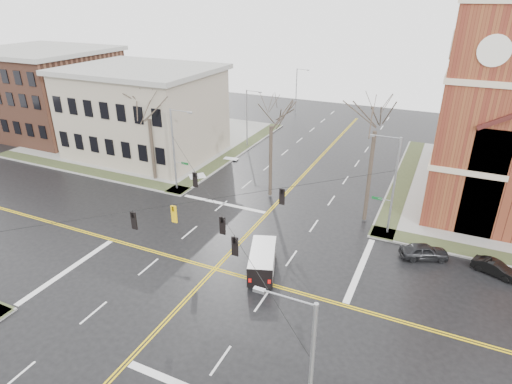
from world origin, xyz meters
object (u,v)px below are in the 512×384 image
at_px(signal_pole_nw, 175,148).
at_px(tree_nw_near, 271,121).
at_px(signal_pole_ne, 392,183).
at_px(cargo_van, 263,258).
at_px(signal_pole_se, 306,381).
at_px(streetlight_north_a, 248,116).
at_px(parked_car_b, 495,268).
at_px(tree_nw_far, 149,115).
at_px(parked_car_a, 424,251).
at_px(tree_ne, 376,125).
at_px(streetlight_north_b, 297,90).

bearing_deg(signal_pole_nw, tree_nw_near, 15.62).
bearing_deg(signal_pole_ne, cargo_van, -127.90).
relative_size(signal_pole_se, streetlight_north_a, 1.12).
bearing_deg(cargo_van, signal_pole_ne, 32.74).
distance_m(parked_car_b, tree_nw_far, 36.52).
bearing_deg(tree_nw_near, parked_car_a, -19.32).
distance_m(parked_car_a, tree_nw_near, 18.82).
distance_m(cargo_van, parked_car_b, 18.10).
bearing_deg(tree_nw_near, tree_ne, -6.81).
distance_m(streetlight_north_b, tree_nw_far, 35.69).
xyz_separation_m(parked_car_b, tree_ne, (-11.05, 4.44, 8.96)).
xyz_separation_m(tree_nw_near, tree_ne, (10.43, -1.24, 1.22)).
xyz_separation_m(parked_car_a, tree_ne, (-5.81, 4.45, 8.86)).
bearing_deg(signal_pole_ne, signal_pole_nw, 180.00).
relative_size(signal_pole_se, streetlight_north_b, 1.12).
xyz_separation_m(signal_pole_ne, tree_nw_near, (-12.67, 2.79, 3.34)).
xyz_separation_m(streetlight_north_a, tree_nw_near, (9.31, -13.71, 3.82)).
bearing_deg(parked_car_b, signal_pole_se, 177.10).
bearing_deg(cargo_van, streetlight_north_b, 87.55).
bearing_deg(tree_ne, cargo_van, -115.70).
height_order(cargo_van, parked_car_a, cargo_van).
height_order(signal_pole_ne, parked_car_b, signal_pole_ne).
bearing_deg(signal_pole_nw, streetlight_north_b, 88.95).
height_order(parked_car_a, tree_nw_far, tree_nw_far).
bearing_deg(tree_nw_near, signal_pole_nw, -164.38).
height_order(parked_car_a, parked_car_b, parked_car_a).
bearing_deg(tree_nw_far, parked_car_b, -6.71).
distance_m(signal_pole_se, streetlight_north_b, 63.43).
xyz_separation_m(signal_pole_ne, cargo_van, (-7.82, -10.04, -3.84)).
height_order(signal_pole_nw, tree_nw_near, tree_nw_near).
height_order(streetlight_north_a, tree_nw_near, tree_nw_near).
bearing_deg(parked_car_b, cargo_van, 134.02).
distance_m(signal_pole_ne, streetlight_north_b, 42.61).
distance_m(cargo_van, tree_ne, 15.37).
bearing_deg(signal_pole_ne, signal_pole_se, -90.00).
distance_m(signal_pole_nw, tree_ne, 20.96).
bearing_deg(signal_pole_se, signal_pole_nw, 134.55).
height_order(signal_pole_nw, tree_ne, tree_ne).
xyz_separation_m(streetlight_north_a, parked_car_b, (30.78, -19.40, -3.92)).
bearing_deg(streetlight_north_b, signal_pole_se, -69.73).
relative_size(cargo_van, parked_car_b, 1.57).
height_order(signal_pole_se, streetlight_north_b, signal_pole_se).
bearing_deg(streetlight_north_a, streetlight_north_b, 90.00).
bearing_deg(signal_pole_se, tree_nw_near, 116.16).
height_order(signal_pole_nw, tree_nw_far, tree_nw_far).
xyz_separation_m(signal_pole_ne, parked_car_a, (3.56, -2.90, -4.29)).
height_order(streetlight_north_b, parked_car_b, streetlight_north_b).
distance_m(signal_pole_ne, parked_car_b, 10.26).
distance_m(signal_pole_nw, tree_nw_near, 10.88).
bearing_deg(signal_pole_se, streetlight_north_a, 119.09).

